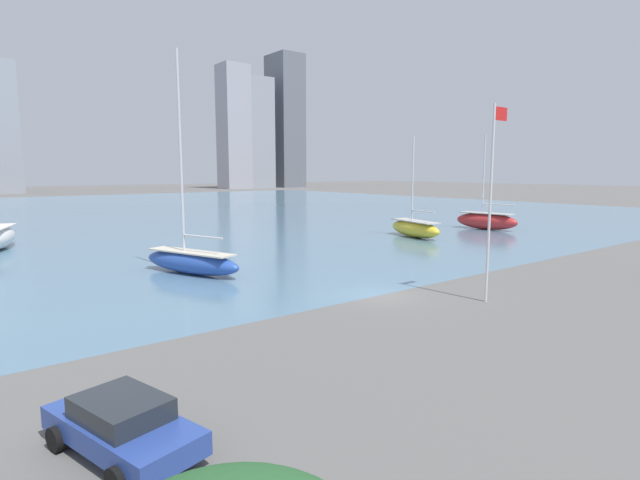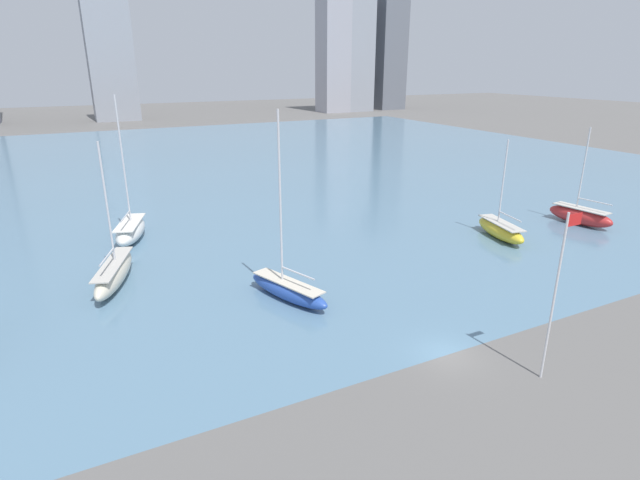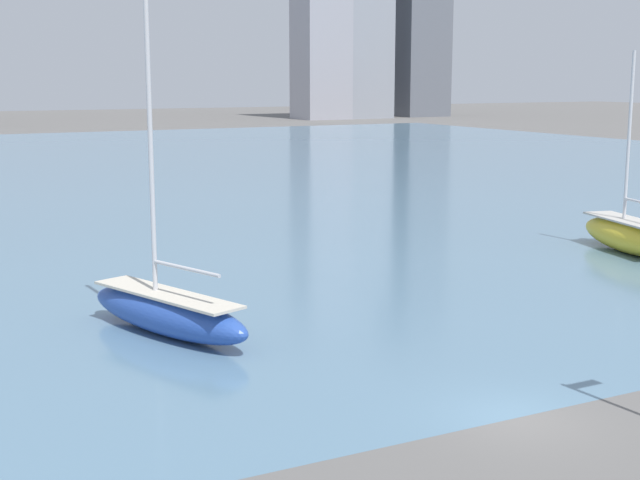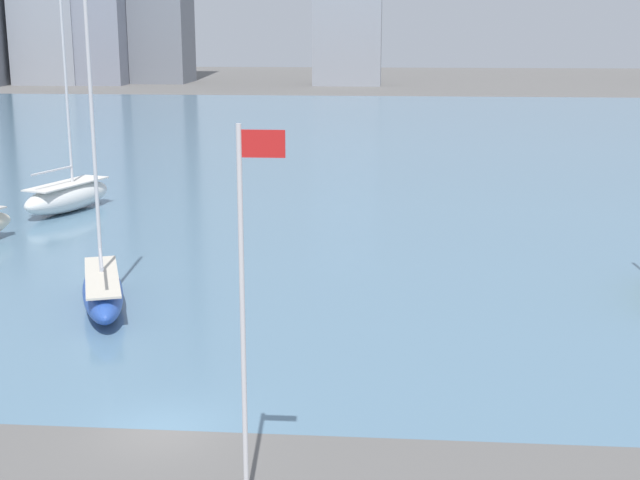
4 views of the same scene
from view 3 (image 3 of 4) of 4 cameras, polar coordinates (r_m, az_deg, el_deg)
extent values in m
plane|color=#605E5B|center=(26.10, 12.42, -11.08)|extent=(500.00, 500.00, 0.00)
cube|color=slate|center=(90.37, -17.34, 3.90)|extent=(180.00, 140.00, 0.00)
cube|color=#9E9EA8|center=(207.63, 0.06, 14.61)|extent=(10.95, 10.46, 49.64)
cube|color=#8E939E|center=(214.11, 2.54, 13.95)|extent=(11.95, 12.53, 45.77)
ellipsoid|color=#284CA8|center=(33.65, -9.77, -4.67)|extent=(4.66, 8.87, 1.58)
cube|color=beige|center=(33.47, -9.81, -3.44)|extent=(3.82, 7.27, 0.10)
cube|color=#2D2D33|center=(33.76, -9.75, -5.38)|extent=(0.68, 1.54, 0.71)
cylinder|color=silver|center=(33.07, -10.87, 8.42)|extent=(0.18, 0.18, 13.66)
cylinder|color=silver|center=(32.29, -8.59, -1.81)|extent=(1.37, 3.53, 0.14)
ellipsoid|color=yellow|center=(51.38, 19.19, 0.23)|extent=(4.02, 8.45, 1.80)
cube|color=#BCB7AD|center=(51.25, 19.25, 1.16)|extent=(3.29, 6.93, 0.10)
cube|color=#2D2D33|center=(51.46, 19.16, -0.32)|extent=(0.49, 1.47, 0.81)
cylinder|color=silver|center=(51.27, 19.18, 6.32)|extent=(0.18, 0.18, 9.05)
camera|label=1|loc=(5.09, -132.79, -34.49)|focal=28.00mm
camera|label=2|loc=(10.60, -158.64, 47.04)|focal=28.00mm
camera|label=4|loc=(24.85, 83.24, 9.75)|focal=50.00mm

